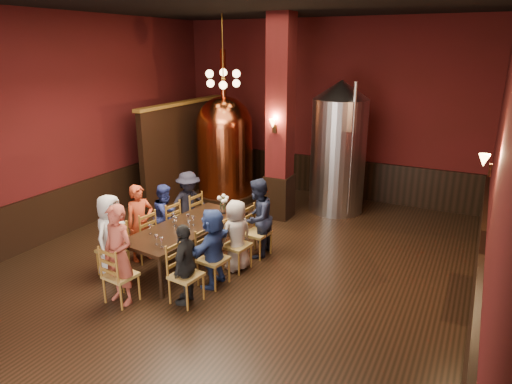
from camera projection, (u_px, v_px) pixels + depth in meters
The scene contains 40 objects.
room at pixel (228, 146), 7.52m from camera, with size 10.00×10.02×4.50m.
wainscot_right at pixel (476, 296), 6.36m from camera, with size 0.08×9.90×1.00m, color black.
wainscot_back at pixel (322, 175), 12.27m from camera, with size 7.90×0.08×1.00m, color black.
wainscot_left at pixel (70, 208), 9.77m from camera, with size 0.08×9.90×1.00m, color black.
column at pixel (280, 121), 10.03m from camera, with size 0.58×0.58×4.50m, color #4A1011.
partition at pixel (185, 151), 11.94m from camera, with size 0.22×3.50×2.40m, color black.
pendant_cluster at pixel (223, 79), 10.50m from camera, with size 0.90×0.90×1.70m, color #A57226, non-canonical shape.
sconce_wall at pixel (491, 164), 6.54m from camera, with size 0.20×0.20×0.36m, color black, non-canonical shape.
sconce_column at pixel (275, 125), 9.79m from camera, with size 0.20×0.20×0.36m, color black, non-canonical shape.
dining_table at pixel (187, 229), 8.18m from camera, with size 1.27×2.50×0.75m.
chair_0 at pixel (112, 249), 7.90m from camera, with size 0.46×0.46×0.92m, color olive, non-canonical shape.
person_0 at pixel (111, 235), 7.82m from camera, with size 0.71×0.46×1.45m, color silver.
chair_1 at pixel (141, 236), 8.43m from camera, with size 0.46×0.46×0.92m, color olive, non-canonical shape.
person_1 at pixel (140, 223), 8.35m from camera, with size 0.53×0.35×1.45m, color #9D341A.
chair_2 at pixel (167, 225), 8.96m from camera, with size 0.46×0.46×0.92m, color olive, non-canonical shape.
person_2 at pixel (166, 216), 8.90m from camera, with size 0.63×0.31×1.30m, color navy.
chair_3 at pixel (189, 215), 9.49m from camera, with size 0.46×0.46×0.92m, color olive, non-canonical shape.
person_3 at pixel (189, 204), 9.42m from camera, with size 0.90×0.52×1.39m, color black.
chair_4 at pixel (186, 275), 7.01m from camera, with size 0.46×0.46×0.92m, color olive, non-canonical shape.
person_4 at pixel (185, 264), 6.95m from camera, with size 0.76×0.32×1.30m, color black.
chair_5 at pixel (213, 259), 7.54m from camera, with size 0.46×0.46×0.92m, color olive, non-canonical shape.
person_5 at pixel (213, 247), 7.48m from camera, with size 1.24×0.40×1.34m, color navy.
chair_6 at pixel (237, 245), 8.06m from camera, with size 0.46×0.46×0.92m, color olive, non-canonical shape.
person_6 at pixel (237, 235), 8.01m from camera, with size 0.63×0.41×1.29m, color #B7ACA1.
chair_7 at pixel (257, 233), 8.60m from camera, with size 0.46×0.46×0.92m, color olive, non-canonical shape.
person_7 at pixel (257, 218), 8.50m from camera, with size 0.74×0.36×1.51m, color #1D223A.
chair_8 at pixel (120, 275), 7.02m from camera, with size 0.46×0.46×0.92m, color olive, non-canonical shape.
person_8 at pixel (118, 255), 6.92m from camera, with size 0.58×0.38×1.59m, color #9D4334.
copper_kettle at pixel (225, 147), 11.58m from camera, with size 1.85×1.85×3.74m.
steel_vessel at pixel (339, 148), 10.68m from camera, with size 1.64×1.64×3.10m.
rose_vase at pixel (223, 201), 8.70m from camera, with size 0.22×0.22×0.38m.
wine_glass_0 at pixel (193, 221), 8.17m from camera, with size 0.07×0.07×0.17m, color white, non-canonical shape.
wine_glass_1 at pixel (175, 221), 8.15m from camera, with size 0.07×0.07×0.17m, color white, non-canonical shape.
wine_glass_2 at pixel (189, 225), 7.98m from camera, with size 0.07×0.07×0.17m, color white, non-canonical shape.
wine_glass_3 at pixel (173, 218), 8.30m from camera, with size 0.07×0.07×0.17m, color white, non-canonical shape.
wine_glass_4 at pixel (188, 219), 8.27m from camera, with size 0.07×0.07×0.17m, color white, non-canonical shape.
wine_glass_5 at pixel (150, 229), 7.78m from camera, with size 0.07×0.07×0.17m, color white, non-canonical shape.
wine_glass_6 at pixel (156, 240), 7.37m from camera, with size 0.07×0.07×0.17m, color white, non-canonical shape.
wine_glass_7 at pixel (162, 243), 7.26m from camera, with size 0.07×0.07×0.17m, color white, non-canonical shape.
wine_glass_8 at pixel (176, 222), 8.10m from camera, with size 0.07×0.07×0.17m, color white, non-canonical shape.
Camera 1 is at (3.76, -6.39, 3.82)m, focal length 32.00 mm.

